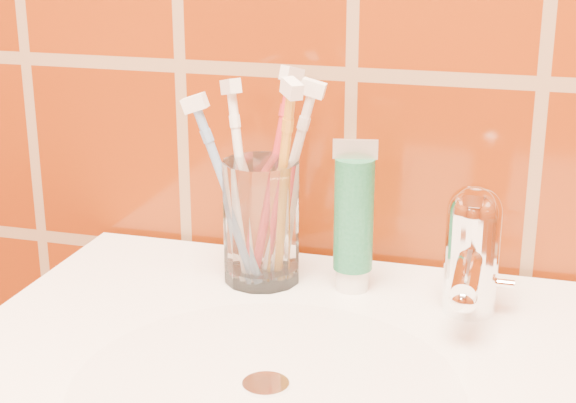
% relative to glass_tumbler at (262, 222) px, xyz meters
% --- Properties ---
extents(glass_tumbler, '(0.09, 0.09, 0.12)m').
position_rel_glass_tumbler_xyz_m(glass_tumbler, '(0.00, 0.00, 0.00)').
color(glass_tumbler, white).
rests_on(glass_tumbler, pedestal_sink).
extents(toothpaste_tube, '(0.04, 0.04, 0.15)m').
position_rel_glass_tumbler_xyz_m(toothpaste_tube, '(0.09, 0.00, 0.01)').
color(toothpaste_tube, white).
rests_on(toothpaste_tube, pedestal_sink).
extents(faucet, '(0.05, 0.11, 0.12)m').
position_rel_glass_tumbler_xyz_m(faucet, '(0.20, -0.02, 0.00)').
color(faucet, white).
rests_on(faucet, pedestal_sink).
extents(toothbrush_0, '(0.08, 0.08, 0.20)m').
position_rel_glass_tumbler_xyz_m(toothbrush_0, '(0.02, 0.01, 0.04)').
color(toothbrush_0, silver).
rests_on(toothbrush_0, glass_tumbler).
extents(toothbrush_1, '(0.11, 0.11, 0.21)m').
position_rel_glass_tumbler_xyz_m(toothbrush_1, '(-0.02, 0.01, 0.04)').
color(toothbrush_1, white).
rests_on(toothbrush_1, glass_tumbler).
extents(toothbrush_2, '(0.11, 0.11, 0.22)m').
position_rel_glass_tumbler_xyz_m(toothbrush_2, '(0.02, -0.01, 0.04)').
color(toothbrush_2, orange).
rests_on(toothbrush_2, glass_tumbler).
extents(toothbrush_3, '(0.09, 0.09, 0.19)m').
position_rel_glass_tumbler_xyz_m(toothbrush_3, '(-0.03, -0.01, 0.03)').
color(toothbrush_3, '#6B8FBE').
rests_on(toothbrush_3, glass_tumbler).
extents(toothbrush_4, '(0.10, 0.13, 0.22)m').
position_rel_glass_tumbler_xyz_m(toothbrush_4, '(0.00, 0.03, 0.04)').
color(toothbrush_4, red).
rests_on(toothbrush_4, glass_tumbler).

